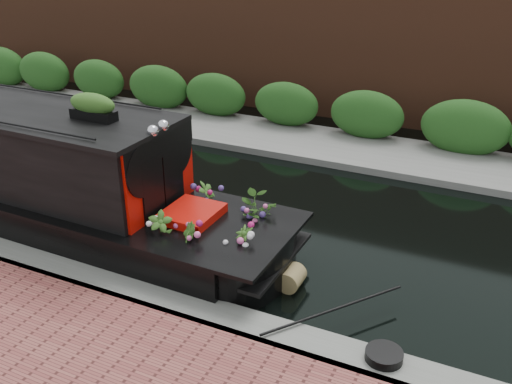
% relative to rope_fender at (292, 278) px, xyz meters
% --- Properties ---
extents(ground, '(80.00, 80.00, 0.00)m').
position_rel_rope_fender_xyz_m(ground, '(-2.89, 1.93, -0.18)').
color(ground, black).
rests_on(ground, ground).
extents(near_bank_coping, '(40.00, 0.60, 0.50)m').
position_rel_rope_fender_xyz_m(near_bank_coping, '(-2.89, -1.37, -0.18)').
color(near_bank_coping, slate).
rests_on(near_bank_coping, ground).
extents(far_bank_path, '(40.00, 2.40, 0.34)m').
position_rel_rope_fender_xyz_m(far_bank_path, '(-2.89, 6.13, -0.18)').
color(far_bank_path, slate).
rests_on(far_bank_path, ground).
extents(far_hedge, '(40.00, 1.10, 2.80)m').
position_rel_rope_fender_xyz_m(far_hedge, '(-2.89, 7.03, -0.18)').
color(far_hedge, '#214E1A').
rests_on(far_hedge, ground).
extents(far_brick_wall, '(40.00, 1.00, 8.00)m').
position_rel_rope_fender_xyz_m(far_brick_wall, '(-2.89, 9.13, -0.18)').
color(far_brick_wall, '#532C1C').
rests_on(far_brick_wall, ground).
extents(rope_fender, '(0.35, 0.43, 0.35)m').
position_rel_rope_fender_xyz_m(rope_fender, '(0.00, 0.00, 0.00)').
color(rope_fender, olive).
rests_on(rope_fender, ground).
extents(coiled_mooring_rope, '(0.48, 0.48, 0.12)m').
position_rel_rope_fender_xyz_m(coiled_mooring_rope, '(1.77, -1.29, 0.13)').
color(coiled_mooring_rope, black).
rests_on(coiled_mooring_rope, near_bank_coping).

